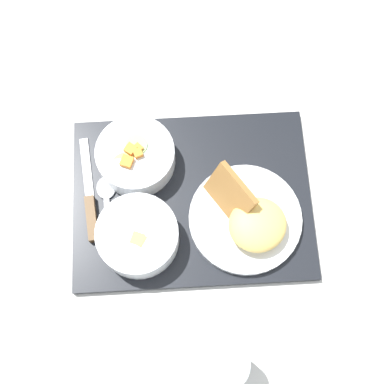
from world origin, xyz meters
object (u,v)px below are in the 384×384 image
object	(u,v)px
spoon	(107,206)
glass_water	(222,364)
plate_main	(248,219)
bowl_salad	(136,156)
bowl_soup	(138,236)
knife	(91,208)

from	to	relation	value
spoon	glass_water	size ratio (longest dim) A/B	1.34
plate_main	bowl_salad	bearing A→B (deg)	152.64
bowl_soup	plate_main	bearing A→B (deg)	12.27
bowl_soup	knife	size ratio (longest dim) A/B	0.71
bowl_soup	knife	xyz separation A→B (m)	(-0.09, 0.05, -0.02)
bowl_salad	glass_water	world-z (taller)	glass_water
knife	spoon	size ratio (longest dim) A/B	1.26
bowl_soup	plate_main	distance (m)	0.18
bowl_salad	glass_water	size ratio (longest dim) A/B	1.20
bowl_soup	plate_main	xyz separation A→B (m)	(0.18, 0.04, -0.01)
bowl_soup	knife	bearing A→B (deg)	150.30
bowl_soup	bowl_salad	bearing A→B (deg)	95.98
bowl_soup	spoon	xyz separation A→B (m)	(-0.06, 0.05, -0.03)
spoon	bowl_salad	bearing A→B (deg)	-36.31
bowl_salad	bowl_soup	world-z (taller)	bowl_salad
spoon	glass_water	distance (m)	0.32
bowl_salad	knife	bearing A→B (deg)	-128.22
bowl_soup	spoon	world-z (taller)	bowl_soup
knife	spoon	distance (m)	0.03
bowl_salad	bowl_soup	xyz separation A→B (m)	(0.01, -0.14, 0.00)
bowl_soup	spoon	bearing A→B (deg)	137.05
bowl_soup	glass_water	size ratio (longest dim) A/B	1.20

